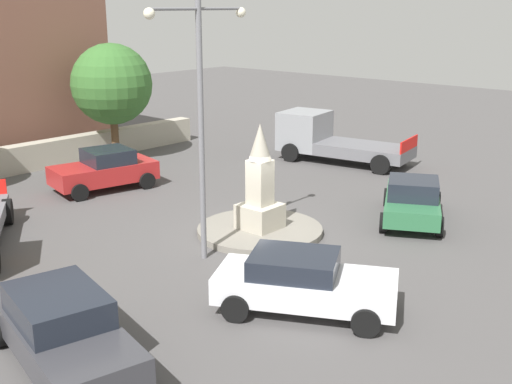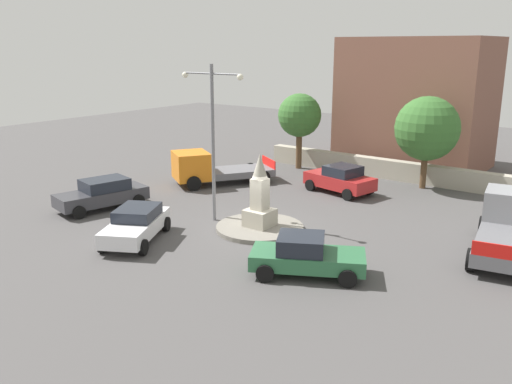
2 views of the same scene
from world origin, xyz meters
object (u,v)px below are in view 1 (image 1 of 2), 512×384
object	(u,v)px
truck_grey_near_island	(328,139)
tree_near_wall	(112,84)
streetlamp	(200,102)
car_dark_grey_waiting	(62,329)
monument	(260,188)
car_red_parked_left	(105,169)
car_white_passing	(303,282)
car_green_approaching	(412,200)

from	to	relation	value
truck_grey_near_island	tree_near_wall	xyz separation A→B (m)	(6.22, -7.53, 2.43)
streetlamp	car_dark_grey_waiting	world-z (taller)	streetlamp
monument	truck_grey_near_island	bearing A→B (deg)	-156.91
monument	car_dark_grey_waiting	xyz separation A→B (m)	(8.30, 2.04, -0.68)
car_red_parked_left	monument	bearing A→B (deg)	90.97
streetlamp	truck_grey_near_island	distance (m)	13.13
car_dark_grey_waiting	car_red_parked_left	xyz separation A→B (m)	(-8.16, -9.82, 0.00)
streetlamp	car_white_passing	distance (m)	5.54
streetlamp	car_red_parked_left	xyz separation A→B (m)	(-2.42, -7.90, -3.61)
car_dark_grey_waiting	monument	bearing A→B (deg)	-166.17
streetlamp	monument	bearing A→B (deg)	-177.21
car_green_approaching	tree_near_wall	xyz separation A→B (m)	(0.99, -14.53, 2.71)
car_white_passing	tree_near_wall	bearing A→B (deg)	-112.64
streetlamp	tree_near_wall	world-z (taller)	streetlamp
tree_near_wall	car_red_parked_left	bearing A→B (deg)	48.44
monument	car_white_passing	world-z (taller)	monument
streetlamp	car_green_approaching	size ratio (longest dim) A/B	1.64
car_green_approaching	truck_grey_near_island	xyz separation A→B (m)	(-5.23, -7.00, 0.28)
car_white_passing	car_green_approaching	world-z (taller)	car_green_approaching
car_red_parked_left	tree_near_wall	size ratio (longest dim) A/B	0.79
monument	car_green_approaching	world-z (taller)	monument
streetlamp	car_green_approaching	xyz separation A→B (m)	(-6.76, 2.86, -3.67)
monument	car_green_approaching	size ratio (longest dim) A/B	0.75
car_white_passing	car_green_approaching	distance (m)	7.66
monument	streetlamp	bearing A→B (deg)	2.79
car_dark_grey_waiting	tree_near_wall	world-z (taller)	tree_near_wall
monument	car_red_parked_left	xyz separation A→B (m)	(0.13, -7.78, -0.68)
car_red_parked_left	truck_grey_near_island	bearing A→B (deg)	158.58
streetlamp	car_white_passing	xyz separation A→B (m)	(0.80, 4.08, -3.66)
monument	car_dark_grey_waiting	size ratio (longest dim) A/B	0.69
monument	car_green_approaching	xyz separation A→B (m)	(-4.21, 2.98, -0.73)
car_red_parked_left	car_white_passing	xyz separation A→B (m)	(3.23, 11.98, -0.05)
tree_near_wall	truck_grey_near_island	bearing A→B (deg)	129.58
monument	car_red_parked_left	world-z (taller)	monument
monument	car_red_parked_left	size ratio (longest dim) A/B	0.79
car_dark_grey_waiting	car_green_approaching	size ratio (longest dim) A/B	1.09
car_red_parked_left	car_green_approaching	size ratio (longest dim) A/B	0.95
car_dark_grey_waiting	tree_near_wall	size ratio (longest dim) A/B	0.90
streetlamp	car_red_parked_left	distance (m)	9.02
streetlamp	tree_near_wall	bearing A→B (deg)	-116.30
monument	car_white_passing	bearing A→B (deg)	51.38
tree_near_wall	streetlamp	bearing A→B (deg)	63.70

